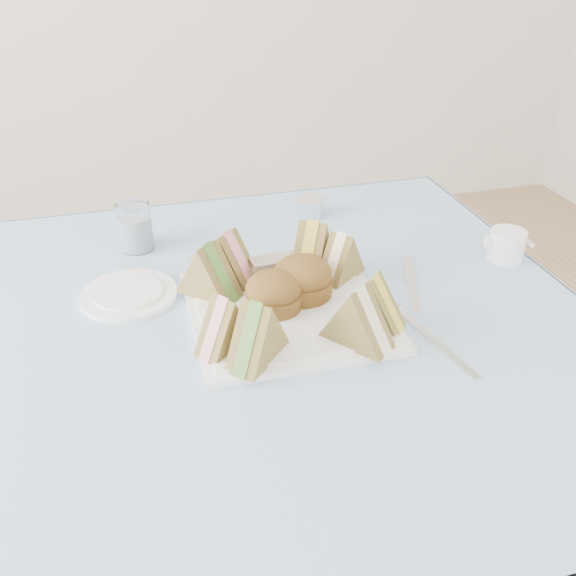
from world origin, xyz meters
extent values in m
cube|color=brown|center=(0.00, 0.00, 0.37)|extent=(0.90, 0.90, 0.74)
cube|color=#B4D8FB|center=(0.00, 0.00, 0.74)|extent=(1.02, 1.02, 0.01)
cube|color=white|center=(0.02, 0.01, 0.75)|extent=(0.31, 0.31, 0.01)
cylinder|color=brown|center=(0.00, 0.02, 0.79)|extent=(0.10, 0.10, 0.06)
cylinder|color=brown|center=(0.06, 0.05, 0.79)|extent=(0.12, 0.12, 0.07)
cube|color=tan|center=(0.03, 0.11, 0.78)|extent=(0.09, 0.04, 0.04)
cylinder|color=white|center=(-0.22, 0.14, 0.75)|extent=(0.17, 0.17, 0.01)
cylinder|color=white|center=(-0.19, 0.31, 0.79)|extent=(0.07, 0.07, 0.09)
cylinder|color=white|center=(0.17, 0.37, 0.76)|extent=(0.07, 0.07, 0.03)
cube|color=white|center=(0.26, 0.05, 0.75)|extent=(0.08, 0.18, 0.00)
cube|color=white|center=(0.22, -0.12, 0.75)|extent=(0.04, 0.19, 0.00)
cylinder|color=white|center=(0.46, 0.09, 0.77)|extent=(0.07, 0.07, 0.06)
camera|label=1|loc=(-0.20, -0.82, 1.31)|focal=40.00mm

